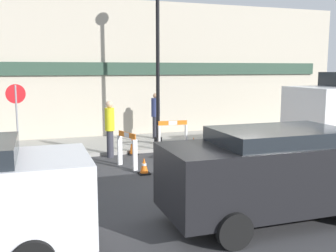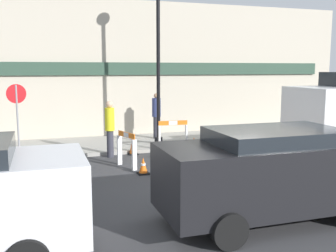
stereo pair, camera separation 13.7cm
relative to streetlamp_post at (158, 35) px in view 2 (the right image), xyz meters
name	(u,v)px [view 2 (the right image)]	position (x,y,z in m)	size (l,w,h in m)	color
ground_plane	(233,189)	(0.24, -5.36, -3.95)	(60.00, 60.00, 0.00)	#38383A
sidewalk_slab	(159,141)	(0.24, 0.71, -3.90)	(18.00, 3.14, 0.12)	#9E9B93
storefront_facade	(147,70)	(0.24, 2.36, -1.20)	(18.00, 0.22, 5.50)	#BCB29E
streetlamp_post	(158,35)	(0.00, 0.00, 0.00)	(0.44, 0.44, 6.05)	black
stop_sign	(17,108)	(-4.70, -0.31, -2.35)	(0.59, 0.16, 2.22)	gray
barricade_0	(127,148)	(-1.72, -2.57, -3.40)	(0.40, 0.89, 1.02)	white
barricade_1	(221,147)	(0.86, -3.36, -3.36)	(0.71, 0.48, 1.12)	white
barricade_2	(173,135)	(0.21, -1.01, -3.36)	(1.01, 0.20, 1.08)	white
traffic_cone_0	(213,145)	(1.22, -2.02, -3.59)	(0.30, 0.30, 0.75)	black
traffic_cone_1	(230,151)	(1.54, -2.60, -3.69)	(0.30, 0.30, 0.56)	black
traffic_cone_2	(215,151)	(1.04, -2.58, -3.66)	(0.30, 0.30, 0.62)	black
traffic_cone_3	(133,144)	(-1.16, -0.96, -3.60)	(0.30, 0.30, 0.73)	black
traffic_cone_4	(143,166)	(-1.45, -3.41, -3.74)	(0.30, 0.30, 0.45)	black
traffic_cone_5	(194,144)	(0.99, -0.96, -3.73)	(0.30, 0.30, 0.46)	black
person_worker	(110,126)	(-1.94, -1.11, -2.96)	(0.41, 0.41, 1.80)	#33333D
person_pedestrian	(156,114)	(0.24, 1.09, -2.89)	(0.37, 0.37, 1.76)	#33333D
parked_car_1	(275,169)	(0.06, -7.30, -2.98)	(4.31, 1.84, 1.73)	black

